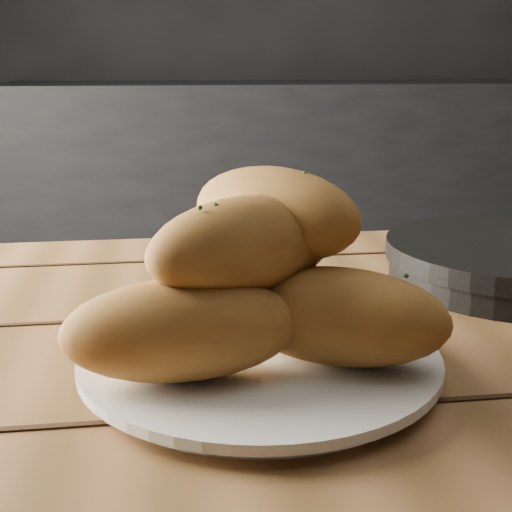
# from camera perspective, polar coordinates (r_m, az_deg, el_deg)

# --- Properties ---
(counter) EXTENTS (2.80, 0.60, 0.90)m
(counter) POSITION_cam_1_polar(r_m,az_deg,el_deg) (3.03, 7.68, 5.09)
(counter) COLOR black
(counter) RESTS_ON ground
(table) EXTENTS (1.44, 0.84, 0.75)m
(table) POSITION_cam_1_polar(r_m,az_deg,el_deg) (0.69, 15.46, -14.77)
(table) COLOR brown
(table) RESTS_ON ground
(plate) EXTENTS (0.28, 0.28, 0.02)m
(plate) POSITION_cam_1_polar(r_m,az_deg,el_deg) (0.57, 0.28, -8.43)
(plate) COLOR white
(plate) RESTS_ON table
(bread_rolls) EXTENTS (0.30, 0.24, 0.14)m
(bread_rolls) POSITION_cam_1_polar(r_m,az_deg,el_deg) (0.54, 0.06, -1.73)
(bread_rolls) COLOR #A46D2D
(bread_rolls) RESTS_ON plate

